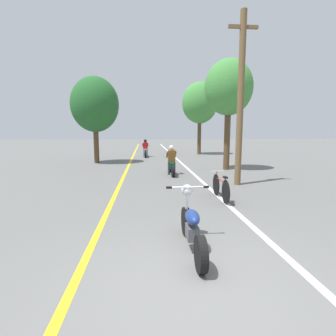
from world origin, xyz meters
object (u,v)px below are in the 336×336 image
(roadside_tree_right_far, at_px, (200,103))
(motorcycle_rider_far, at_px, (145,150))
(utility_pole, at_px, (241,98))
(motorcycle_rider_lead, at_px, (172,164))
(motorcycle_foreground, at_px, (192,225))
(roadside_tree_left, at_px, (95,105))
(roadside_tree_right_near, at_px, (229,88))
(bicycle_parked, at_px, (221,187))

(roadside_tree_right_far, relative_size, motorcycle_rider_far, 2.88)
(utility_pole, distance_m, motorcycle_rider_far, 12.07)
(motorcycle_rider_lead, bearing_deg, motorcycle_foreground, -93.18)
(motorcycle_rider_lead, bearing_deg, motorcycle_rider_far, 98.15)
(roadside_tree_left, bearing_deg, motorcycle_rider_far, 49.80)
(utility_pole, height_order, roadside_tree_right_far, utility_pole)
(roadside_tree_right_near, height_order, roadside_tree_left, roadside_tree_right_near)
(roadside_tree_right_far, relative_size, motorcycle_rider_lead, 3.17)
(motorcycle_rider_far, bearing_deg, roadside_tree_right_near, -58.95)
(roadside_tree_left, bearing_deg, bicycle_parked, -60.33)
(motorcycle_rider_far, bearing_deg, bicycle_parked, -80.24)
(utility_pole, xyz_separation_m, roadside_tree_right_near, (0.79, 3.96, 0.98))
(roadside_tree_right_far, bearing_deg, roadside_tree_left, -144.63)
(motorcycle_foreground, bearing_deg, bicycle_parked, 65.65)
(roadside_tree_right_far, bearing_deg, motorcycle_foreground, -102.09)
(bicycle_parked, bearing_deg, roadside_tree_right_near, 71.08)
(motorcycle_rider_far, bearing_deg, roadside_tree_right_far, 21.55)
(motorcycle_foreground, distance_m, bicycle_parked, 3.62)
(roadside_tree_right_near, height_order, motorcycle_rider_lead, roadside_tree_right_near)
(utility_pole, bearing_deg, motorcycle_rider_lead, 132.17)
(roadside_tree_right_near, bearing_deg, motorcycle_rider_lead, -156.14)
(roadside_tree_right_far, bearing_deg, bicycle_parked, -99.22)
(motorcycle_rider_far, relative_size, bicycle_parked, 1.24)
(bicycle_parked, bearing_deg, roadside_tree_left, 119.67)
(roadside_tree_left, bearing_deg, motorcycle_foreground, -72.92)
(utility_pole, height_order, roadside_tree_right_near, utility_pole)
(motorcycle_rider_lead, bearing_deg, utility_pole, -47.83)
(roadside_tree_left, bearing_deg, roadside_tree_right_far, 35.37)
(roadside_tree_right_far, relative_size, motorcycle_foreground, 3.10)
(roadside_tree_right_far, height_order, bicycle_parked, roadside_tree_right_far)
(motorcycle_rider_lead, relative_size, motorcycle_rider_far, 0.91)
(roadside_tree_right_far, xyz_separation_m, motorcycle_rider_lead, (-3.51, -10.49, -3.90))
(utility_pole, relative_size, roadside_tree_right_near, 1.11)
(roadside_tree_right_near, height_order, bicycle_parked, roadside_tree_right_near)
(motorcycle_rider_far, bearing_deg, motorcycle_rider_lead, -81.85)
(roadside_tree_left, distance_m, motorcycle_rider_far, 5.82)
(bicycle_parked, bearing_deg, motorcycle_foreground, -114.35)
(roadside_tree_left, relative_size, motorcycle_rider_lead, 2.78)
(motorcycle_rider_lead, bearing_deg, roadside_tree_left, 131.94)
(utility_pole, xyz_separation_m, motorcycle_foreground, (-2.78, -5.38, -2.86))
(motorcycle_rider_far, height_order, bicycle_parked, motorcycle_rider_far)
(motorcycle_rider_lead, bearing_deg, bicycle_parked, -77.31)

